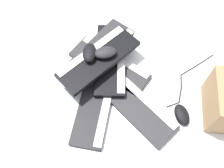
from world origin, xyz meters
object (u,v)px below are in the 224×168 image
keyboard_1 (110,65)px  keyboard_4 (99,52)px  keyboard_3 (111,59)px  keyboard_2 (96,104)px  mouse_0 (105,52)px  mouse_1 (182,115)px  keyboard_0 (136,106)px  keyboard_5 (98,59)px  mouse_2 (89,53)px

keyboard_1 → keyboard_4: keyboard_4 is taller
keyboard_3 → keyboard_4: keyboard_4 is taller
keyboard_2 → mouse_0: (-0.06, 0.22, 0.13)m
keyboard_2 → mouse_1: size_ratio=4.22×
keyboard_0 → keyboard_3: keyboard_3 is taller
keyboard_2 → keyboard_4: (-0.11, 0.24, 0.06)m
mouse_1 → keyboard_5: bearing=-137.1°
keyboard_3 → mouse_0: size_ratio=4.19×
keyboard_5 → mouse_2: mouse_2 is taller
keyboard_5 → mouse_0: 0.05m
keyboard_1 → keyboard_3: keyboard_3 is taller
keyboard_4 → keyboard_5: bearing=-61.8°
keyboard_0 → mouse_2: 0.34m
keyboard_4 → mouse_0: bearing=-27.0°
keyboard_4 → keyboard_5: size_ratio=0.99×
mouse_0 → keyboard_1: bearing=11.0°
keyboard_0 → keyboard_2: size_ratio=1.00×
keyboard_2 → keyboard_4: 0.27m
keyboard_5 → mouse_2: bearing=-166.7°
keyboard_3 → keyboard_2: bearing=-79.8°
keyboard_5 → keyboard_0: bearing=-22.6°
keyboard_3 → mouse_2: (-0.08, -0.07, 0.10)m
keyboard_1 → keyboard_2: size_ratio=0.99×
keyboard_5 → mouse_0: size_ratio=4.23×
keyboard_0 → keyboard_4: keyboard_4 is taller
keyboard_0 → mouse_2: bearing=162.0°
keyboard_1 → keyboard_2: 0.24m
keyboard_5 → keyboard_2: bearing=-66.6°
keyboard_5 → mouse_2: size_ratio=4.23×
keyboard_5 → mouse_0: (0.03, 0.03, 0.04)m
mouse_0 → keyboard_4: bearing=113.7°
mouse_0 → mouse_1: bearing=-49.1°
mouse_0 → keyboard_2: bearing=-114.5°
keyboard_4 → mouse_1: keyboard_4 is taller
keyboard_2 → keyboard_4: bearing=114.5°
keyboard_3 → mouse_2: mouse_2 is taller
keyboard_4 → mouse_2: size_ratio=4.18×
keyboard_1 → mouse_0: bearing=-129.7°
keyboard_3 → keyboard_5: size_ratio=0.99×
keyboard_0 → mouse_1: 0.22m
keyboard_0 → keyboard_4: size_ratio=1.01×
keyboard_2 → keyboard_5: bearing=113.4°
keyboard_3 → keyboard_5: (-0.04, -0.06, 0.06)m
keyboard_3 → mouse_2: bearing=-137.3°
mouse_0 → mouse_2: (-0.07, -0.04, 0.00)m
keyboard_0 → keyboard_2: 0.20m
keyboard_0 → keyboard_2: bearing=-155.4°
keyboard_1 → keyboard_3: 0.04m
keyboard_2 → keyboard_0: bearing=24.6°
keyboard_3 → mouse_1: (0.44, -0.12, -0.02)m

